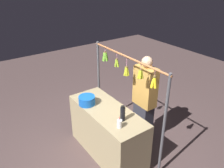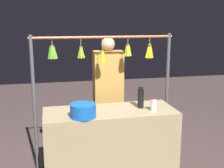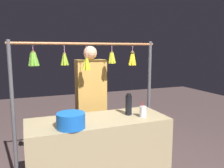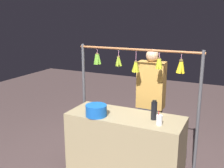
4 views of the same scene
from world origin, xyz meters
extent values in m
cube|color=tan|center=(0.00, 0.00, 0.45)|extent=(1.55, 0.62, 0.91)
cylinder|color=#4C4C51|center=(-0.88, -0.40, 0.89)|extent=(0.04, 0.04, 1.77)
cylinder|color=#4C4C51|center=(0.88, -0.40, 0.89)|extent=(0.04, 0.04, 1.77)
cylinder|color=#9E6038|center=(0.00, -0.40, 1.73)|extent=(1.82, 0.03, 0.03)
torus|color=black|center=(-0.61, -0.40, 1.72)|extent=(0.04, 0.01, 0.04)
cylinder|color=pink|center=(-0.61, -0.40, 1.67)|extent=(0.01, 0.01, 0.09)
sphere|color=brown|center=(-0.61, -0.40, 1.62)|extent=(0.05, 0.05, 0.05)
cylinder|color=yellow|center=(-0.59, -0.40, 1.54)|extent=(0.08, 0.04, 0.17)
cylinder|color=yellow|center=(-0.61, -0.38, 1.54)|extent=(0.04, 0.08, 0.17)
cylinder|color=yellow|center=(-0.63, -0.40, 1.54)|extent=(0.07, 0.04, 0.17)
cylinder|color=yellow|center=(-0.61, -0.42, 1.54)|extent=(0.04, 0.06, 0.17)
torus|color=black|center=(-0.32, -0.40, 1.72)|extent=(0.04, 0.01, 0.04)
cylinder|color=pink|center=(-0.32, -0.40, 1.67)|extent=(0.01, 0.01, 0.09)
sphere|color=brown|center=(-0.32, -0.40, 1.62)|extent=(0.04, 0.04, 0.04)
cylinder|color=gold|center=(-0.30, -0.40, 1.56)|extent=(0.05, 0.04, 0.14)
cylinder|color=gold|center=(-0.31, -0.38, 1.56)|extent=(0.04, 0.06, 0.14)
cylinder|color=gold|center=(-0.33, -0.38, 1.56)|extent=(0.06, 0.05, 0.14)
cylinder|color=gold|center=(-0.34, -0.41, 1.56)|extent=(0.05, 0.05, 0.14)
cylinder|color=gold|center=(-0.31, -0.42, 1.56)|extent=(0.05, 0.06, 0.14)
torus|color=black|center=(0.01, -0.40, 1.72)|extent=(0.04, 0.02, 0.04)
cylinder|color=pink|center=(0.01, -0.40, 1.64)|extent=(0.01, 0.01, 0.16)
sphere|color=brown|center=(0.01, -0.40, 1.56)|extent=(0.04, 0.04, 0.04)
cylinder|color=gold|center=(0.04, -0.40, 1.49)|extent=(0.07, 0.04, 0.15)
cylinder|color=gold|center=(0.02, -0.38, 1.49)|extent=(0.04, 0.05, 0.15)
cylinder|color=gold|center=(0.00, -0.39, 1.49)|extent=(0.06, 0.05, 0.15)
cylinder|color=gold|center=(0.00, -0.41, 1.49)|extent=(0.06, 0.05, 0.15)
cylinder|color=gold|center=(0.02, -0.42, 1.49)|extent=(0.04, 0.07, 0.15)
torus|color=black|center=(0.28, -0.40, 1.72)|extent=(0.04, 0.01, 0.04)
cylinder|color=pink|center=(0.28, -0.40, 1.66)|extent=(0.01, 0.01, 0.10)
sphere|color=brown|center=(0.28, -0.40, 1.61)|extent=(0.04, 0.04, 0.04)
cylinder|color=#8CAC29|center=(0.30, -0.40, 1.55)|extent=(0.06, 0.04, 0.14)
cylinder|color=#8CAC29|center=(0.28, -0.38, 1.55)|extent=(0.04, 0.05, 0.14)
cylinder|color=#8CAC29|center=(0.27, -0.40, 1.55)|extent=(0.07, 0.04, 0.14)
cylinder|color=#8CAC29|center=(0.28, -0.42, 1.55)|extent=(0.03, 0.07, 0.14)
torus|color=black|center=(0.63, -0.40, 1.72)|extent=(0.04, 0.02, 0.04)
cylinder|color=pink|center=(0.63, -0.40, 1.67)|extent=(0.01, 0.01, 0.08)
sphere|color=brown|center=(0.63, -0.40, 1.63)|extent=(0.05, 0.05, 0.05)
cylinder|color=#609E2D|center=(0.66, -0.40, 1.56)|extent=(0.06, 0.04, 0.15)
cylinder|color=#609E2D|center=(0.64, -0.37, 1.56)|extent=(0.05, 0.06, 0.16)
cylinder|color=#609E2D|center=(0.62, -0.37, 1.56)|extent=(0.05, 0.07, 0.16)
cylinder|color=#609E2D|center=(0.60, -0.40, 1.56)|extent=(0.07, 0.04, 0.16)
cylinder|color=#609E2D|center=(0.62, -0.42, 1.56)|extent=(0.05, 0.06, 0.16)
cylinder|color=#609E2D|center=(0.64, -0.42, 1.56)|extent=(0.05, 0.06, 0.16)
cylinder|color=black|center=(-0.38, -0.02, 1.02)|extent=(0.08, 0.08, 0.23)
cylinder|color=black|center=(-0.38, -0.02, 1.15)|extent=(0.05, 0.05, 0.02)
cylinder|color=blue|center=(0.34, 0.18, 0.98)|extent=(0.28, 0.28, 0.15)
cylinder|color=silver|center=(-0.50, 0.12, 0.97)|extent=(0.08, 0.08, 0.13)
cylinder|color=red|center=(-0.48, 0.12, 0.99)|extent=(0.01, 0.02, 0.18)
cube|color=#2D2D38|center=(-0.12, -0.71, 0.41)|extent=(0.33, 0.22, 0.81)
cube|color=#BF8C3F|center=(-0.12, -0.71, 1.17)|extent=(0.41, 0.22, 0.71)
sphere|color=tan|center=(-0.12, -0.71, 1.62)|extent=(0.19, 0.19, 0.19)
camera|label=1|loc=(-2.64, 1.78, 2.97)|focal=36.86mm
camera|label=2|loc=(0.68, 3.23, 1.95)|focal=47.01mm
camera|label=3|loc=(0.75, 2.32, 1.67)|focal=36.49mm
camera|label=4|loc=(-1.29, 3.09, 2.19)|focal=42.98mm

